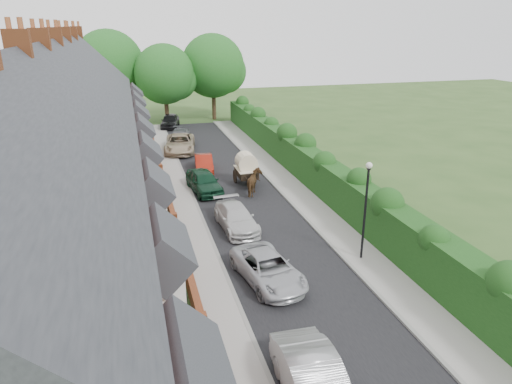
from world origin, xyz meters
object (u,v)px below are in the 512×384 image
car_green (204,181)px  lamppost (366,199)px  car_grey (180,137)px  car_silver_b (268,269)px  car_white (236,218)px  car_red (204,163)px  car_beige (180,144)px  horse_cart (246,166)px  horse (254,183)px  car_black (170,121)px

car_green → lamppost: bearing=-70.9°
lamppost → car_grey: 27.04m
car_silver_b → car_white: 6.12m
lamppost → car_white: size_ratio=1.12×
car_green → car_red: 4.98m
car_grey → car_white: bearing=-75.5°
car_beige → horse_cart: 11.25m
car_white → car_silver_b: bearing=-92.6°
lamppost → car_beige: (-6.40, 23.40, -2.49)m
car_white → car_green: bearing=93.3°
car_red → car_grey: size_ratio=0.79×
car_silver_b → car_white: bearing=81.4°
lamppost → horse_cart: lamppost is taller
horse → car_silver_b: bearing=99.3°
car_black → horse: size_ratio=2.20×
car_grey → car_black: 8.29m
lamppost → car_beige: lamppost is taller
car_green → horse_cart: horse_cart is taller
car_black → car_green: bearing=-76.9°
car_beige → horse_cart: size_ratio=1.70×
horse → car_black: bearing=-60.1°
car_red → car_black: size_ratio=0.86×
lamppost → car_beige: bearing=105.3°
lamppost → car_grey: bearing=103.0°
lamppost → car_black: bearing=100.2°
car_red → car_beige: 6.53m
car_white → car_beige: size_ratio=0.80×
car_beige → car_black: 11.11m
car_red → car_black: bearing=99.2°
lamppost → horse: 11.15m
lamppost → car_red: 17.96m
lamppost → horse_cart: 13.21m
horse → car_green: bearing=-3.4°
car_silver_b → car_black: (-1.06, 35.24, 0.12)m
car_silver_b → car_grey: 26.96m
car_beige → horse: bearing=-65.2°
car_black → car_silver_b: bearing=-75.7°
car_beige → car_black: size_ratio=1.26×
car_silver_b → car_red: 17.70m
car_white → car_grey: bearing=89.0°
lamppost → car_black: size_ratio=1.12×
car_beige → car_grey: (0.33, 2.82, -0.08)m
car_grey → car_black: bearing=103.3°
car_red → horse: size_ratio=1.88×
car_green → car_beige: bearing=84.5°
horse_cart → car_white: bearing=-108.8°
car_green → horse: (3.29, -1.53, 0.11)m
car_grey → horse: 16.04m
car_silver_b → car_green: (-0.85, 12.79, 0.11)m
car_white → car_red: bearing=86.6°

